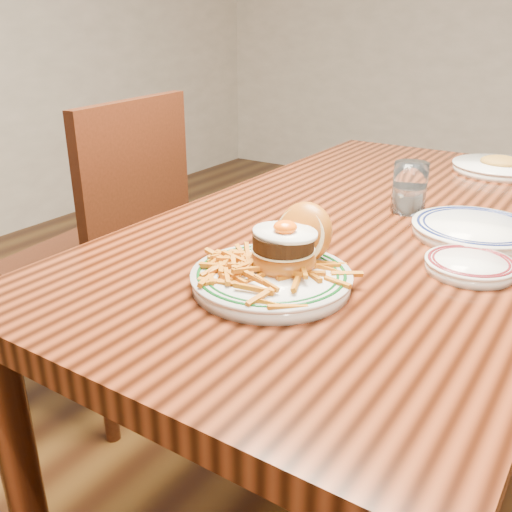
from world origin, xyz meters
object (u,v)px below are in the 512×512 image
Objects in this scene: chair_left at (109,250)px; main_plate at (277,265)px; table at (371,252)px; side_plate at (470,265)px.

chair_left is 3.43× the size of main_plate.
chair_left is at bearing 161.65° from main_plate.
main_plate reaches higher than table.
main_plate is at bearing -155.30° from side_plate.
table is at bearing 0.44° from chair_left.
main_plate is 0.35m from side_plate.
table is 0.34m from side_plate.
chair_left reaches higher than side_plate.
chair_left is (-0.80, -0.10, -0.14)m from table.
main_plate is at bearing -89.88° from table.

